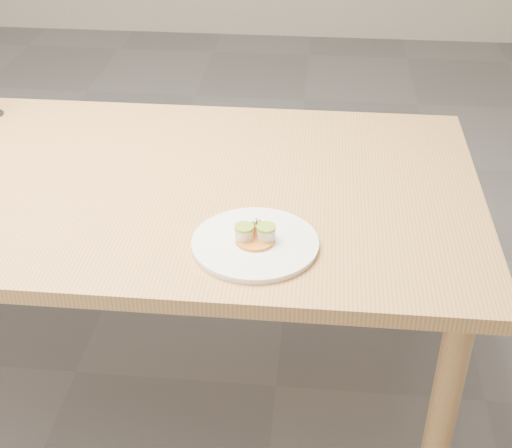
# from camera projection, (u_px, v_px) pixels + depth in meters

# --- Properties ---
(ground) EXTENTS (7.00, 7.00, 0.00)m
(ground) POSITION_uv_depth(u_px,v_px,m) (76.00, 372.00, 2.37)
(ground) COLOR slate
(ground) RESTS_ON ground
(dining_table) EXTENTS (2.40, 1.00, 0.75)m
(dining_table) POSITION_uv_depth(u_px,v_px,m) (42.00, 195.00, 1.99)
(dining_table) COLOR tan
(dining_table) RESTS_ON ground
(dinner_plate) EXTENTS (0.30, 0.30, 0.08)m
(dinner_plate) POSITION_uv_depth(u_px,v_px,m) (255.00, 242.00, 1.66)
(dinner_plate) COLOR white
(dinner_plate) RESTS_ON dining_table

